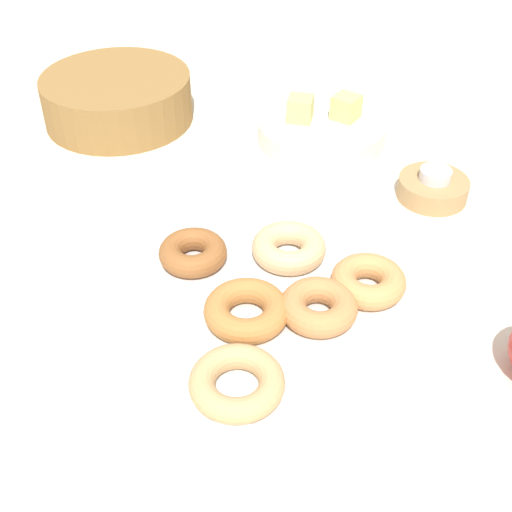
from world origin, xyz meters
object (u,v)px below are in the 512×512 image
candle_holder (433,188)px  donut_plate (252,299)px  donut_3 (237,383)px  melon_chunk_right (346,107)px  donut_0 (248,310)px  donut_5 (289,248)px  tealight (435,175)px  fruit_bowl (321,131)px  donut_1 (319,307)px  basket (118,98)px  donut_4 (193,252)px  donut_2 (368,281)px  melon_chunk_left (300,109)px

candle_holder → donut_plate: bearing=-131.0°
donut_3 → candle_holder: size_ratio=0.97×
melon_chunk_right → candle_holder: bearing=-49.8°
donut_0 → melon_chunk_right: bearing=79.0°
donut_0 → donut_5: 0.11m
tealight → fruit_bowl: tealight is taller
donut_1 → basket: 0.54m
donut_1 → donut_4: donut_1 is taller
donut_1 → donut_2: (0.05, 0.05, -0.00)m
donut_1 → donut_4: bearing=154.7°
melon_chunk_left → melon_chunk_right: size_ratio=1.00×
fruit_bowl → melon_chunk_left: bearing=180.0°
candle_holder → basket: bearing=162.3°
donut_5 → melon_chunk_right: (0.05, 0.32, 0.02)m
donut_plate → candle_holder: size_ratio=3.72×
donut_3 → donut_5: donut_5 is taller
basket → donut_1: bearing=-50.4°
donut_0 → donut_3: 0.10m
donut_5 → tealight: (0.18, 0.17, 0.01)m
donut_4 → melon_chunk_left: (0.09, 0.33, 0.02)m
donut_3 → donut_4: 0.20m
donut_plate → melon_chunk_right: bearing=77.7°
donut_5 → melon_chunk_right: 0.32m
donut_3 → tealight: (0.20, 0.38, 0.01)m
donut_3 → donut_5: (0.03, 0.21, 0.00)m
donut_plate → donut_3: size_ratio=3.82×
candle_holder → basket: basket is taller
donut_4 → fruit_bowl: 0.35m
donut_4 → fruit_bowl: size_ratio=0.41×
donut_2 → melon_chunk_left: melon_chunk_left is taller
donut_0 → donut_5: (0.03, 0.11, 0.00)m
donut_plate → donut_3: donut_3 is taller
candle_holder → basket: 0.51m
donut_0 → donut_2: (0.12, 0.06, 0.00)m
donut_0 → donut_3: bearing=-87.3°
tealight → donut_3: bearing=-118.4°
melon_chunk_left → donut_5: bearing=-87.1°
tealight → melon_chunk_left: (-0.19, 0.13, 0.01)m
donut_3 → donut_4: donut_4 is taller
basket → tealight: bearing=-17.7°
donut_plate → fruit_bowl: (0.05, 0.37, 0.01)m
tealight → basket: 0.51m
donut_plate → donut_2: donut_2 is taller
donut_1 → basket: size_ratio=0.35×
tealight → melon_chunk_right: (-0.12, 0.15, 0.01)m
donut_4 → candle_holder: (0.29, 0.19, -0.01)m
donut_1 → donut_2: size_ratio=1.00×
donut_3 → donut_4: (-0.08, 0.18, 0.00)m
fruit_bowl → donut_3: bearing=-95.1°
donut_0 → donut_4: 0.12m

